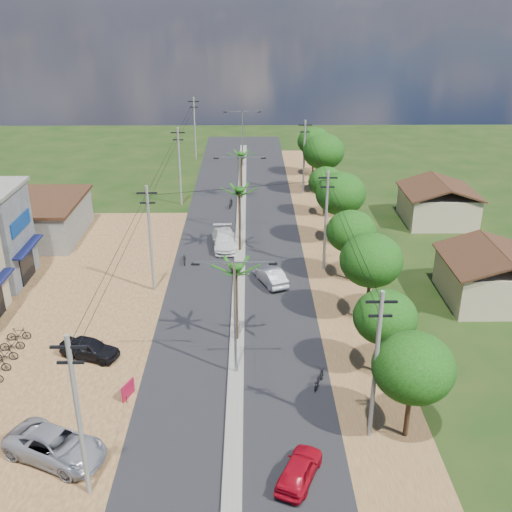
{
  "coord_description": "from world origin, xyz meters",
  "views": [
    {
      "loc": [
        0.92,
        -32.32,
        22.46
      ],
      "look_at": [
        1.44,
        12.1,
        3.0
      ],
      "focal_mm": 42.0,
      "sensor_mm": 36.0,
      "label": 1
    }
  ],
  "objects_px": {
    "car_parked_dark": "(90,349)",
    "car_parked_silver": "(56,446)",
    "car_red_near": "(299,470)",
    "car_silver_mid": "(271,276)",
    "roadside_sign": "(128,390)",
    "moto_rider_east": "(319,379)",
    "car_white_far": "(224,240)"
  },
  "relations": [
    {
      "from": "car_silver_mid",
      "to": "moto_rider_east",
      "type": "xyz_separation_m",
      "value": [
        2.52,
        -14.43,
        -0.2
      ]
    },
    {
      "from": "moto_rider_east",
      "to": "car_silver_mid",
      "type": "bearing_deg",
      "value": -58.81
    },
    {
      "from": "car_parked_dark",
      "to": "roadside_sign",
      "type": "height_order",
      "value": "car_parked_dark"
    },
    {
      "from": "car_white_far",
      "to": "car_parked_silver",
      "type": "relative_size",
      "value": 0.97
    },
    {
      "from": "roadside_sign",
      "to": "car_silver_mid",
      "type": "bearing_deg",
      "value": 81.03
    },
    {
      "from": "car_parked_dark",
      "to": "moto_rider_east",
      "type": "relative_size",
      "value": 2.1
    },
    {
      "from": "roadside_sign",
      "to": "moto_rider_east",
      "type": "bearing_deg",
      "value": 26.86
    },
    {
      "from": "car_parked_silver",
      "to": "moto_rider_east",
      "type": "relative_size",
      "value": 2.89
    },
    {
      "from": "car_red_near",
      "to": "car_parked_silver",
      "type": "relative_size",
      "value": 0.69
    },
    {
      "from": "car_red_near",
      "to": "roadside_sign",
      "type": "distance_m",
      "value": 11.97
    },
    {
      "from": "car_red_near",
      "to": "car_silver_mid",
      "type": "xyz_separation_m",
      "value": [
        -0.68,
        22.35,
        0.05
      ]
    },
    {
      "from": "car_silver_mid",
      "to": "roadside_sign",
      "type": "bearing_deg",
      "value": 38.06
    },
    {
      "from": "car_parked_silver",
      "to": "car_parked_dark",
      "type": "distance_m",
      "value": 9.58
    },
    {
      "from": "car_parked_dark",
      "to": "car_parked_silver",
      "type": "bearing_deg",
      "value": -157.43
    },
    {
      "from": "car_white_far",
      "to": "moto_rider_east",
      "type": "distance_m",
      "value": 23.27
    },
    {
      "from": "car_red_near",
      "to": "car_white_far",
      "type": "bearing_deg",
      "value": -57.37
    },
    {
      "from": "car_red_near",
      "to": "car_parked_dark",
      "type": "xyz_separation_m",
      "value": [
        -13.18,
        11.25,
        0.04
      ]
    },
    {
      "from": "car_red_near",
      "to": "car_parked_silver",
      "type": "height_order",
      "value": "car_parked_silver"
    },
    {
      "from": "moto_rider_east",
      "to": "roadside_sign",
      "type": "height_order",
      "value": "roadside_sign"
    },
    {
      "from": "car_red_near",
      "to": "car_parked_dark",
      "type": "bearing_deg",
      "value": -16.98
    },
    {
      "from": "car_silver_mid",
      "to": "car_white_far",
      "type": "height_order",
      "value": "car_white_far"
    },
    {
      "from": "car_red_near",
      "to": "car_parked_dark",
      "type": "distance_m",
      "value": 17.33
    },
    {
      "from": "car_red_near",
      "to": "car_white_far",
      "type": "relative_size",
      "value": 0.71
    },
    {
      "from": "car_red_near",
      "to": "roadside_sign",
      "type": "height_order",
      "value": "car_red_near"
    },
    {
      "from": "car_parked_silver",
      "to": "car_red_near",
      "type": "bearing_deg",
      "value": -73.08
    },
    {
      "from": "car_silver_mid",
      "to": "moto_rider_east",
      "type": "height_order",
      "value": "car_silver_mid"
    },
    {
      "from": "car_silver_mid",
      "to": "car_red_near",
      "type": "bearing_deg",
      "value": 70.32
    },
    {
      "from": "car_silver_mid",
      "to": "car_parked_silver",
      "type": "distance_m",
      "value": 23.87
    },
    {
      "from": "car_silver_mid",
      "to": "car_parked_dark",
      "type": "bearing_deg",
      "value": 20.18
    },
    {
      "from": "car_white_far",
      "to": "moto_rider_east",
      "type": "height_order",
      "value": "car_white_far"
    },
    {
      "from": "car_parked_silver",
      "to": "moto_rider_east",
      "type": "bearing_deg",
      "value": -42.16
    },
    {
      "from": "car_silver_mid",
      "to": "car_parked_dark",
      "type": "relative_size",
      "value": 1.06
    }
  ]
}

